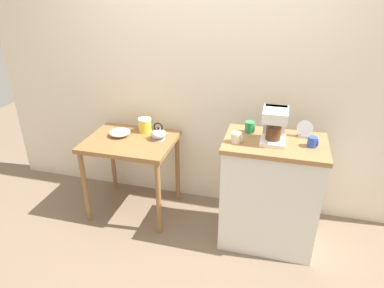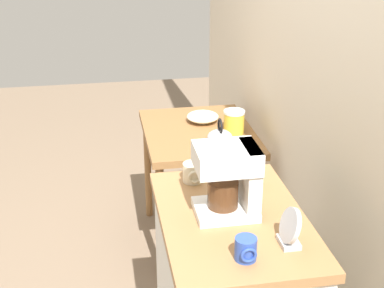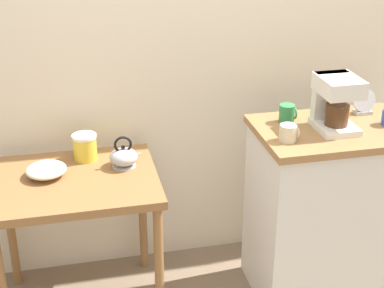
{
  "view_description": "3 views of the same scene",
  "coord_description": "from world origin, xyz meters",
  "px_view_note": "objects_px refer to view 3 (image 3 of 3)",
  "views": [
    {
      "loc": [
        0.66,
        -2.47,
        2.06
      ],
      "look_at": [
        0.0,
        -0.01,
        0.82
      ],
      "focal_mm": 32.3,
      "sensor_mm": 36.0,
      "label": 1
    },
    {
      "loc": [
        2.32,
        -0.47,
        1.98
      ],
      "look_at": [
        -0.02,
        -0.06,
        0.92
      ],
      "focal_mm": 51.84,
      "sensor_mm": 36.0,
      "label": 2
    },
    {
      "loc": [
        -0.58,
        -2.37,
        2.02
      ],
      "look_at": [
        -0.06,
        -0.06,
        0.93
      ],
      "focal_mm": 54.05,
      "sensor_mm": 36.0,
      "label": 3
    }
  ],
  "objects_px": {
    "canister_enamel": "(85,147)",
    "mug_small_cream": "(289,133)",
    "teakettle": "(124,157)",
    "bowl_stoneware": "(46,170)",
    "mug_tall_green": "(287,113)",
    "coffee_maker": "(335,100)",
    "table_clock": "(364,103)"
  },
  "relations": [
    {
      "from": "canister_enamel",
      "to": "mug_small_cream",
      "type": "xyz_separation_m",
      "value": [
        0.9,
        -0.4,
        0.16
      ]
    },
    {
      "from": "canister_enamel",
      "to": "mug_small_cream",
      "type": "bearing_deg",
      "value": -23.83
    },
    {
      "from": "teakettle",
      "to": "mug_small_cream",
      "type": "distance_m",
      "value": 0.79
    },
    {
      "from": "bowl_stoneware",
      "to": "mug_tall_green",
      "type": "height_order",
      "value": "mug_tall_green"
    },
    {
      "from": "bowl_stoneware",
      "to": "teakettle",
      "type": "relative_size",
      "value": 1.14
    },
    {
      "from": "canister_enamel",
      "to": "mug_small_cream",
      "type": "relative_size",
      "value": 1.52
    },
    {
      "from": "coffee_maker",
      "to": "canister_enamel",
      "type": "bearing_deg",
      "value": 165.37
    },
    {
      "from": "mug_tall_green",
      "to": "bowl_stoneware",
      "type": "bearing_deg",
      "value": 177.93
    },
    {
      "from": "bowl_stoneware",
      "to": "canister_enamel",
      "type": "relative_size",
      "value": 1.45
    },
    {
      "from": "mug_tall_green",
      "to": "table_clock",
      "type": "xyz_separation_m",
      "value": [
        0.42,
        0.02,
        0.01
      ]
    },
    {
      "from": "table_clock",
      "to": "coffee_maker",
      "type": "bearing_deg",
      "value": -148.89
    },
    {
      "from": "coffee_maker",
      "to": "mug_small_cream",
      "type": "distance_m",
      "value": 0.3
    },
    {
      "from": "canister_enamel",
      "to": "coffee_maker",
      "type": "height_order",
      "value": "coffee_maker"
    },
    {
      "from": "bowl_stoneware",
      "to": "coffee_maker",
      "type": "xyz_separation_m",
      "value": [
        1.35,
        -0.16,
        0.3
      ]
    },
    {
      "from": "coffee_maker",
      "to": "table_clock",
      "type": "height_order",
      "value": "coffee_maker"
    },
    {
      "from": "table_clock",
      "to": "canister_enamel",
      "type": "bearing_deg",
      "value": 173.22
    },
    {
      "from": "canister_enamel",
      "to": "coffee_maker",
      "type": "distance_m",
      "value": 1.23
    },
    {
      "from": "coffee_maker",
      "to": "mug_tall_green",
      "type": "distance_m",
      "value": 0.24
    },
    {
      "from": "coffee_maker",
      "to": "teakettle",
      "type": "bearing_deg",
      "value": 169.55
    },
    {
      "from": "canister_enamel",
      "to": "mug_tall_green",
      "type": "distance_m",
      "value": 1.01
    },
    {
      "from": "teakettle",
      "to": "mug_small_cream",
      "type": "bearing_deg",
      "value": -20.9
    },
    {
      "from": "bowl_stoneware",
      "to": "canister_enamel",
      "type": "xyz_separation_m",
      "value": [
        0.19,
        0.15,
        0.03
      ]
    },
    {
      "from": "bowl_stoneware",
      "to": "table_clock",
      "type": "height_order",
      "value": "table_clock"
    },
    {
      "from": "bowl_stoneware",
      "to": "mug_small_cream",
      "type": "xyz_separation_m",
      "value": [
        1.09,
        -0.25,
        0.19
      ]
    },
    {
      "from": "coffee_maker",
      "to": "mug_tall_green",
      "type": "xyz_separation_m",
      "value": [
        -0.19,
        0.12,
        -0.1
      ]
    },
    {
      "from": "mug_small_cream",
      "to": "coffee_maker",
      "type": "bearing_deg",
      "value": 19.82
    },
    {
      "from": "mug_tall_green",
      "to": "table_clock",
      "type": "height_order",
      "value": "table_clock"
    },
    {
      "from": "canister_enamel",
      "to": "table_clock",
      "type": "height_order",
      "value": "table_clock"
    },
    {
      "from": "canister_enamel",
      "to": "coffee_maker",
      "type": "xyz_separation_m",
      "value": [
        1.16,
        -0.3,
        0.26
      ]
    },
    {
      "from": "bowl_stoneware",
      "to": "mug_small_cream",
      "type": "relative_size",
      "value": 2.21
    },
    {
      "from": "canister_enamel",
      "to": "mug_tall_green",
      "type": "bearing_deg",
      "value": -10.84
    },
    {
      "from": "teakettle",
      "to": "mug_tall_green",
      "type": "relative_size",
      "value": 1.86
    }
  ]
}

